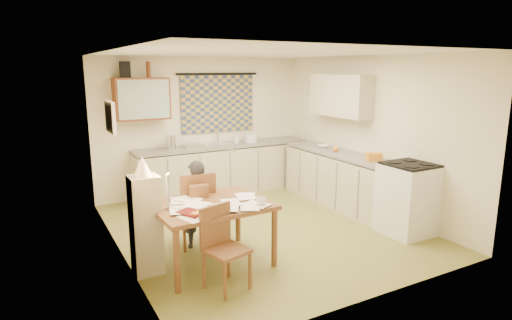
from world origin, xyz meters
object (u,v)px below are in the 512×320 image
person (197,204)px  shelf_stand (146,225)px  stove (408,199)px  dining_table (211,233)px  counter_right (351,183)px  chair_far (196,222)px  counter_back (223,169)px

person → shelf_stand: (-0.76, -0.40, -0.01)m
stove → dining_table: 2.84m
counter_right → chair_far: 2.78m
counter_right → dining_table: 2.91m
counter_back → person: (-1.35, -2.13, 0.13)m
counter_back → dining_table: (-1.37, -2.67, -0.07)m
shelf_stand → dining_table: bearing=-10.2°
person → stove: bearing=177.4°
counter_back → person: person is taller
counter_back → counter_right: size_ratio=1.12×
chair_far → counter_back: bearing=-117.5°
chair_far → person: size_ratio=0.86×
chair_far → shelf_stand: shelf_stand is taller
person → chair_far: bearing=-74.5°
chair_far → dining_table: bearing=92.9°
stove → chair_far: size_ratio=1.01×
stove → person: (-2.78, 0.96, 0.08)m
counter_right → counter_back: bearing=126.9°
counter_back → stove: stove is taller
counter_right → person: 2.79m
person → counter_right: bearing=-158.7°
stove → dining_table: (-2.80, 0.43, -0.13)m
stove → shelf_stand: 3.58m
stove → shelf_stand: size_ratio=0.89×
person → dining_table: bearing=103.6°
stove → dining_table: size_ratio=0.74×
counter_right → dining_table: bearing=-164.7°
person → shelf_stand: person is taller
counter_back → stove: (1.43, -3.10, 0.05)m
shelf_stand → counter_right: bearing=10.1°
counter_right → dining_table: (-2.80, -0.77, -0.07)m
stove → chair_far: bearing=159.5°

